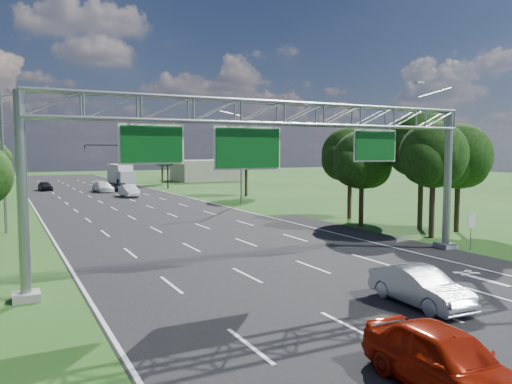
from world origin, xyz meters
TOP-DOWN VIEW (x-y plane):
  - ground at (0.00, 30.00)m, footprint 220.00×220.00m
  - road at (0.00, 30.00)m, footprint 18.00×180.00m
  - road_flare at (10.20, 14.00)m, footprint 3.00×30.00m
  - sign_gantry at (0.33, 12.00)m, footprint 23.50×1.00m
  - regulatory_sign at (12.40, 10.98)m, footprint 0.60×0.08m
  - traffic_signal at (7.48, 65.00)m, footprint 12.21×0.24m
  - streetlight_l_near at (-11.30, 30.00)m, footprint 2.97×0.22m
  - streetlight_l_far at (-11.30, 65.00)m, footprint 2.97×0.22m
  - streetlight_r_mid at (11.30, 40.00)m, footprint 2.97×0.22m
  - tree_cluster_right at (14.80, 19.19)m, footprint 9.91×14.60m
  - tree_verge_rd at (16.08, 48.04)m, footprint 5.76×4.80m
  - tree_verge_re at (14.08, 78.04)m, footprint 5.76×4.80m
  - building_right at (24.00, 82.00)m, footprint 12.00×9.00m
  - red_coupe at (-2.50, -0.62)m, footprint 2.11×4.73m
  - silver_sedan at (1.98, 4.63)m, footprint 1.64×4.31m
  - car_queue_a at (1.00, 63.13)m, footprint 2.58×5.24m
  - car_queue_b at (3.68, 63.69)m, footprint 2.18×4.32m
  - car_queue_c at (-6.00, 69.49)m, footprint 2.01×4.08m
  - car_queue_d at (2.60, 54.14)m, footprint 1.79×4.64m
  - box_truck at (7.03, 79.42)m, footprint 3.21×9.24m

SIDE VIEW (x-z plane):
  - ground at x=0.00m, z-range 0.00..0.00m
  - road at x=0.00m, z-range -0.01..0.01m
  - road_flare at x=10.20m, z-range -0.01..0.01m
  - car_queue_b at x=3.68m, z-range 0.00..1.17m
  - car_queue_c at x=-6.00m, z-range 0.00..1.34m
  - silver_sedan at x=1.98m, z-range 0.00..1.40m
  - car_queue_a at x=1.00m, z-range 0.00..1.47m
  - car_queue_d at x=2.60m, z-range 0.00..1.51m
  - red_coupe at x=-2.50m, z-range 0.00..1.58m
  - regulatory_sign at x=12.40m, z-range 0.46..2.56m
  - box_truck at x=7.03m, z-range -0.07..3.35m
  - building_right at x=24.00m, z-range 0.00..4.00m
  - traffic_signal at x=7.48m, z-range 1.67..8.67m
  - tree_verge_re at x=14.08m, z-range 1.28..9.12m
  - tree_cluster_right at x=14.80m, z-range 0.97..9.65m
  - streetlight_l_near at x=-11.30m, z-range 0.50..10.66m
  - streetlight_l_far at x=-11.30m, z-range 0.50..10.66m
  - streetlight_r_mid at x=11.30m, z-range 0.50..10.66m
  - tree_verge_rd at x=16.08m, z-range 1.49..9.77m
  - sign_gantry at x=0.33m, z-range 2.11..11.67m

